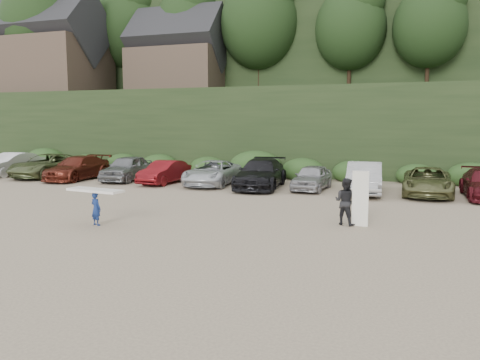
% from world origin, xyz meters
% --- Properties ---
extents(ground, '(120.00, 120.00, 0.00)m').
position_xyz_m(ground, '(0.00, 0.00, 0.00)').
color(ground, tan).
rests_on(ground, ground).
extents(hillside_backdrop, '(90.00, 41.50, 28.00)m').
position_xyz_m(hillside_backdrop, '(-0.26, 35.93, 11.22)').
color(hillside_backdrop, black).
rests_on(hillside_backdrop, ground).
extents(parked_cars, '(36.60, 6.05, 1.61)m').
position_xyz_m(parked_cars, '(-3.86, 9.95, 0.75)').
color(parked_cars, '#A5A5AA').
rests_on(parked_cars, ground).
extents(child_surfer, '(2.25, 0.91, 1.31)m').
position_xyz_m(child_surfer, '(-3.16, -1.13, 0.89)').
color(child_surfer, navy).
rests_on(child_surfer, ground).
extents(adult_surfer, '(1.30, 0.88, 1.99)m').
position_xyz_m(adult_surfer, '(5.28, 1.80, 0.86)').
color(adult_surfer, black).
rests_on(adult_surfer, ground).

